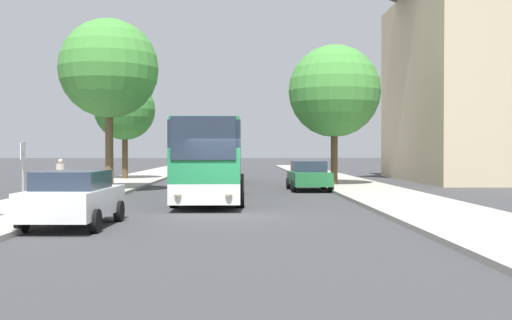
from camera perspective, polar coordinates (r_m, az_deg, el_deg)
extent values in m
plane|color=#38383A|center=(19.66, -2.90, -5.23)|extent=(300.00, 300.00, 0.00)
cube|color=#A39E93|center=(21.04, -22.40, -4.69)|extent=(4.00, 120.00, 0.15)
cube|color=#A39E93|center=(20.68, 16.95, -4.76)|extent=(4.00, 120.00, 0.15)
cube|color=#C6B28E|center=(45.42, 23.00, 6.46)|extent=(14.37, 15.25, 13.11)
cube|color=silver|center=(25.31, -4.23, -2.44)|extent=(2.46, 10.63, 0.70)
cube|color=#23844C|center=(25.27, -4.23, -0.27)|extent=(2.46, 10.63, 1.22)
cube|color=#232D3D|center=(25.27, -4.23, 2.19)|extent=(2.48, 10.42, 0.95)
cube|color=#23844C|center=(25.29, -4.23, 3.40)|extent=(2.41, 10.42, 0.12)
cube|color=#232D3D|center=(19.93, -5.05, 2.10)|extent=(2.18, 0.07, 1.45)
sphere|color=#F4EAC1|center=(20.04, -7.47, -3.23)|extent=(0.24, 0.24, 0.24)
sphere|color=#F4EAC1|center=(19.92, -2.61, -3.24)|extent=(0.24, 0.24, 0.24)
cylinder|color=black|center=(22.25, -7.79, -3.23)|extent=(0.30, 1.00, 1.00)
cylinder|color=black|center=(22.10, -1.52, -3.25)|extent=(0.30, 1.00, 1.00)
cylinder|color=black|center=(28.57, -6.32, -2.31)|extent=(0.30, 1.00, 1.00)
cylinder|color=black|center=(28.46, -1.44, -2.32)|extent=(0.30, 1.00, 1.00)
cube|color=#2D519E|center=(39.35, -3.53, -1.24)|extent=(2.62, 10.46, 0.70)
cube|color=silver|center=(39.33, -3.53, 0.16)|extent=(2.62, 10.46, 1.22)
cube|color=#232D3D|center=(39.33, -3.53, 1.74)|extent=(2.64, 10.25, 0.95)
cube|color=silver|center=(39.34, -3.54, 2.52)|extent=(2.57, 10.25, 0.12)
cube|color=#232D3D|center=(34.09, -3.75, 1.61)|extent=(2.23, 0.09, 1.45)
sphere|color=#F4EAC1|center=(34.13, -5.20, -1.52)|extent=(0.24, 0.24, 0.24)
sphere|color=#F4EAC1|center=(34.08, -2.29, -1.52)|extent=(0.24, 0.24, 0.24)
cylinder|color=black|center=(36.29, -5.61, -1.62)|extent=(0.31, 1.00, 1.00)
cylinder|color=black|center=(36.22, -1.69, -1.63)|extent=(0.31, 1.00, 1.00)
cylinder|color=black|center=(42.53, -5.10, -1.25)|extent=(0.31, 1.00, 1.00)
cylinder|color=black|center=(42.47, -1.76, -1.25)|extent=(0.31, 1.00, 1.00)
cube|color=silver|center=(17.22, -16.94, -3.86)|extent=(2.01, 4.09, 0.74)
cube|color=#232D3D|center=(17.03, -17.11, -1.84)|extent=(1.72, 2.15, 0.49)
cylinder|color=black|center=(18.73, -18.51, -4.63)|extent=(0.22, 0.63, 0.62)
cylinder|color=black|center=(18.20, -12.92, -4.77)|extent=(0.22, 0.63, 0.62)
cylinder|color=black|center=(16.41, -21.39, -5.43)|extent=(0.22, 0.63, 0.62)
cylinder|color=black|center=(15.80, -15.06, -5.64)|extent=(0.22, 0.63, 0.62)
cube|color=#236B38|center=(31.44, 5.06, -1.74)|extent=(1.99, 4.18, 0.68)
cube|color=#232D3D|center=(31.59, 5.02, -0.60)|extent=(1.72, 2.19, 0.56)
cylinder|color=black|center=(30.34, 7.16, -2.48)|extent=(0.21, 0.62, 0.62)
cylinder|color=black|center=(30.08, 3.59, -2.51)|extent=(0.21, 0.62, 0.62)
cylinder|color=black|center=(32.87, 6.40, -2.22)|extent=(0.21, 0.62, 0.62)
cylinder|color=black|center=(32.62, 3.10, -2.24)|extent=(0.21, 0.62, 0.62)
cylinder|color=gray|center=(22.16, -21.31, -1.25)|extent=(0.08, 0.08, 2.28)
cube|color=silver|center=(22.14, -21.32, 0.80)|extent=(0.03, 0.45, 0.60)
cylinder|color=#23232D|center=(25.99, -18.10, -2.59)|extent=(0.30, 0.30, 0.77)
cylinder|color=#B2A899|center=(25.96, -18.11, -1.04)|extent=(0.36, 0.36, 0.64)
sphere|color=tan|center=(25.95, -18.11, -0.11)|extent=(0.21, 0.21, 0.21)
cylinder|color=#513D23|center=(42.99, -12.37, 0.44)|extent=(0.40, 0.40, 3.23)
sphere|color=#387F33|center=(43.08, -12.39, 4.71)|extent=(4.25, 4.25, 4.25)
cylinder|color=brown|center=(31.02, -13.80, 1.17)|extent=(0.40, 0.40, 4.22)
sphere|color=#428938|center=(31.29, -13.83, 8.46)|extent=(4.97, 4.97, 4.97)
cylinder|color=#513D23|center=(34.88, 7.46, 0.49)|extent=(0.40, 0.40, 3.40)
sphere|color=#428938|center=(35.05, 7.47, 6.53)|extent=(5.31, 5.31, 5.31)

